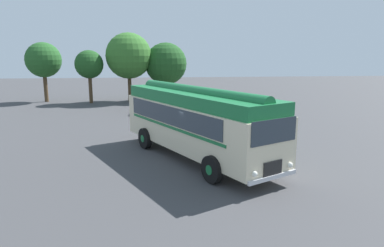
# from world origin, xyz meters

# --- Properties ---
(ground_plane) EXTENTS (120.00, 120.00, 0.00)m
(ground_plane) POSITION_xyz_m (0.00, 0.00, 0.00)
(ground_plane) COLOR #3D3D3F
(vintage_bus) EXTENTS (6.74, 10.10, 3.49)m
(vintage_bus) POSITION_xyz_m (-0.35, 0.22, 1.89)
(vintage_bus) COLOR beige
(vintage_bus) RESTS_ON ground
(car_near_left) EXTENTS (1.99, 4.22, 1.66)m
(car_near_left) POSITION_xyz_m (-2.39, 13.70, 0.85)
(car_near_left) COLOR black
(car_near_left) RESTS_ON ground
(car_mid_left) EXTENTS (2.40, 4.40, 1.66)m
(car_mid_left) POSITION_xyz_m (0.21, 14.56, 0.85)
(car_mid_left) COLOR black
(car_mid_left) RESTS_ON ground
(tree_far_left) EXTENTS (3.63, 3.63, 6.19)m
(tree_far_left) POSITION_xyz_m (-13.62, 22.03, 4.32)
(tree_far_left) COLOR #4C3823
(tree_far_left) RESTS_ON ground
(tree_left_of_centre) EXTENTS (2.86, 2.86, 5.38)m
(tree_left_of_centre) POSITION_xyz_m (-8.89, 20.58, 3.89)
(tree_left_of_centre) COLOR #4C3823
(tree_left_of_centre) RESTS_ON ground
(tree_centre) EXTENTS (4.76, 4.76, 7.17)m
(tree_centre) POSITION_xyz_m (-4.99, 21.12, 4.78)
(tree_centre) COLOR #4C3823
(tree_centre) RESTS_ON ground
(tree_right_of_centre) EXTENTS (4.48, 4.48, 6.19)m
(tree_right_of_centre) POSITION_xyz_m (-0.98, 21.73, 3.92)
(tree_right_of_centre) COLOR #4C3823
(tree_right_of_centre) RESTS_ON ground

